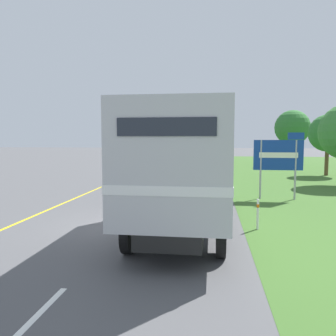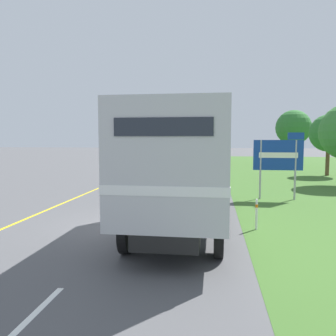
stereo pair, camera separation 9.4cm
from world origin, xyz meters
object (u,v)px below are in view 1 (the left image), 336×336
Objects in this scene: horse_trailer_truck at (183,164)px; lead_car_white at (157,163)px; highway_sign at (279,157)px; delineator_post at (258,213)px; roadside_tree_mid at (328,133)px; lead_car_red_ahead at (202,156)px; roadside_tree_far at (292,128)px.

lead_car_white is at bearing 102.52° from horse_trailer_truck.
highway_sign is 5.89m from delineator_post.
roadside_tree_mid is 18.25m from delineator_post.
horse_trailer_truck is at bearing -120.19° from roadside_tree_mid.
roadside_tree_mid is at bearing 62.49° from highway_sign.
horse_trailer_truck is at bearing -89.56° from lead_car_red_ahead.
horse_trailer_truck is at bearing -109.69° from roadside_tree_far.
delineator_post is (2.31, 0.23, -1.52)m from horse_trailer_truck.
lead_car_white is 1.16× the size of lead_car_red_ahead.
lead_car_red_ahead is 1.27× the size of highway_sign.
delineator_post is at bearing -84.74° from lead_car_red_ahead.
lead_car_red_ahead is (3.25, 12.09, 0.02)m from lead_car_white.
horse_trailer_truck is 2.05× the size of lead_car_red_ahead.
lead_car_red_ahead reaches higher than delineator_post.
roadside_tree_far reaches higher than lead_car_white.
roadside_tree_far reaches higher than lead_car_red_ahead.
lead_car_red_ahead is 4.16× the size of delineator_post.
roadside_tree_mid is at bearing 59.81° from horse_trailer_truck.
horse_trailer_truck is 2.78m from delineator_post.
roadside_tree_far is (9.11, 25.44, 1.97)m from horse_trailer_truck.
horse_trailer_truck is 27.09m from roadside_tree_far.
delineator_post is (-1.67, -5.46, -1.48)m from highway_sign.
horse_trailer_truck reaches higher than lead_car_white.
lead_car_red_ahead is 22.44m from highway_sign.
roadside_tree_far is (12.57, 9.82, 3.06)m from lead_car_white.
lead_car_red_ahead is 10.06m from roadside_tree_far.
roadside_tree_far is at bearing -13.66° from lead_car_red_ahead.
lead_car_white is 4.82× the size of delineator_post.
lead_car_red_ahead is at bearing 132.01° from roadside_tree_mid.
roadside_tree_mid is (9.71, 16.69, 1.24)m from horse_trailer_truck.
roadside_tree_mid is 8.81m from roadside_tree_far.
roadside_tree_far is at bearing 70.31° from horse_trailer_truck.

